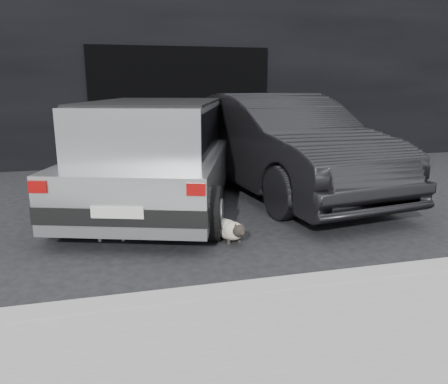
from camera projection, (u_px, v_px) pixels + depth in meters
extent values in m
plane|color=black|center=(157.00, 217.00, 6.10)|extent=(80.00, 80.00, 0.00)
cube|color=black|center=(168.00, 56.00, 11.38)|extent=(34.00, 4.00, 5.00)
cube|color=black|center=(181.00, 107.00, 9.78)|extent=(4.00, 0.10, 2.60)
cube|color=gray|center=(299.00, 287.00, 3.88)|extent=(18.00, 0.25, 0.12)
cube|color=gray|center=(376.00, 371.00, 2.75)|extent=(18.00, 2.20, 0.11)
cube|color=#ABADAF|center=(160.00, 170.00, 6.64)|extent=(3.13, 4.62, 0.67)
cube|color=#ABADAF|center=(155.00, 127.00, 6.26)|extent=(2.47, 3.21, 0.67)
cube|color=black|center=(155.00, 127.00, 6.26)|extent=(2.45, 3.11, 0.54)
cube|color=black|center=(120.00, 216.00, 4.68)|extent=(1.87, 0.77, 0.20)
cube|color=black|center=(182.00, 155.00, 8.64)|extent=(1.87, 0.77, 0.20)
cube|color=silver|center=(117.00, 212.00, 4.58)|extent=(0.54, 0.19, 0.13)
cube|color=#8C0707|center=(38.00, 187.00, 4.58)|extent=(0.20, 0.09, 0.13)
cube|color=#8C0707|center=(196.00, 190.00, 4.46)|extent=(0.20, 0.09, 0.13)
cube|color=black|center=(154.00, 102.00, 6.18)|extent=(2.38, 2.94, 0.03)
cylinder|color=black|center=(59.00, 210.00, 5.28)|extent=(0.43, 0.69, 0.65)
cylinder|color=slate|center=(48.00, 210.00, 5.29)|extent=(0.13, 0.35, 0.36)
cylinder|color=black|center=(211.00, 213.00, 5.15)|extent=(0.43, 0.69, 0.65)
cylinder|color=slate|center=(222.00, 213.00, 5.14)|extent=(0.13, 0.35, 0.36)
cylinder|color=black|center=(129.00, 165.00, 8.17)|extent=(0.43, 0.69, 0.65)
cylinder|color=slate|center=(122.00, 165.00, 8.18)|extent=(0.13, 0.35, 0.36)
cylinder|color=black|center=(227.00, 166.00, 8.04)|extent=(0.43, 0.69, 0.65)
cylinder|color=slate|center=(234.00, 167.00, 8.04)|extent=(0.13, 0.35, 0.36)
imported|color=black|center=(280.00, 144.00, 7.38)|extent=(2.45, 5.22, 1.65)
ellipsoid|color=beige|center=(227.00, 229.00, 5.22)|extent=(0.41, 0.61, 0.22)
ellipsoid|color=beige|center=(233.00, 230.00, 5.10)|extent=(0.29, 0.29, 0.20)
ellipsoid|color=black|center=(239.00, 231.00, 4.96)|extent=(0.19, 0.17, 0.14)
sphere|color=black|center=(242.00, 233.00, 4.91)|extent=(0.06, 0.06, 0.06)
cone|color=black|center=(242.00, 225.00, 4.98)|extent=(0.07, 0.08, 0.07)
cone|color=black|center=(236.00, 226.00, 4.94)|extent=(0.07, 0.08, 0.07)
cylinder|color=black|center=(239.00, 239.00, 5.13)|extent=(0.05, 0.05, 0.07)
cylinder|color=black|center=(229.00, 241.00, 5.07)|extent=(0.05, 0.05, 0.07)
cylinder|color=black|center=(226.00, 231.00, 5.42)|extent=(0.05, 0.05, 0.07)
cylinder|color=black|center=(216.00, 233.00, 5.35)|extent=(0.05, 0.05, 0.07)
cylinder|color=black|center=(216.00, 225.00, 5.49)|extent=(0.21, 0.28, 0.09)
ellipsoid|color=white|center=(112.00, 228.00, 5.19)|extent=(0.50, 0.32, 0.20)
ellipsoid|color=white|center=(122.00, 226.00, 5.19)|extent=(0.24, 0.24, 0.17)
ellipsoid|color=silver|center=(132.00, 220.00, 5.18)|extent=(0.14, 0.15, 0.12)
sphere|color=silver|center=(136.00, 220.00, 5.19)|extent=(0.05, 0.05, 0.05)
cone|color=silver|center=(131.00, 215.00, 5.20)|extent=(0.06, 0.05, 0.06)
cone|color=silver|center=(130.00, 216.00, 5.14)|extent=(0.06, 0.05, 0.06)
cylinder|color=silver|center=(125.00, 233.00, 5.28)|extent=(0.04, 0.04, 0.12)
cylinder|color=silver|center=(123.00, 236.00, 5.17)|extent=(0.04, 0.04, 0.12)
cylinder|color=silver|center=(102.00, 233.00, 5.26)|extent=(0.04, 0.04, 0.12)
cylinder|color=silver|center=(100.00, 237.00, 5.15)|extent=(0.04, 0.04, 0.12)
cylinder|color=silver|center=(90.00, 232.00, 5.19)|extent=(0.26, 0.07, 0.08)
ellipsoid|color=gray|center=(104.00, 227.00, 5.16)|extent=(0.19, 0.16, 0.08)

